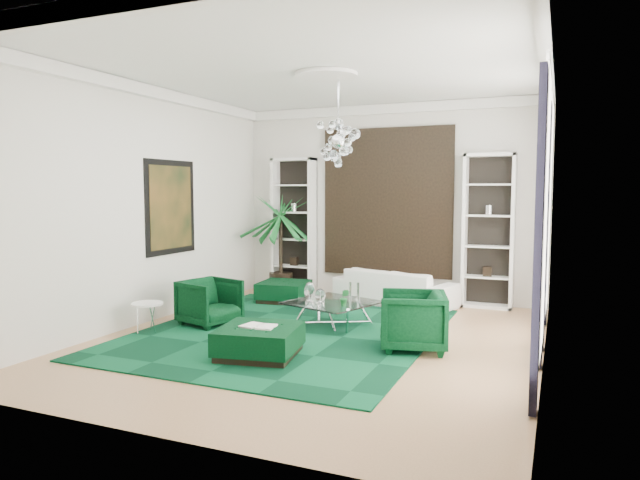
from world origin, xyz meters
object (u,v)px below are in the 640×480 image
at_px(armchair_right, 413,321).
at_px(coffee_table, 332,314).
at_px(ottoman_side, 284,292).
at_px(side_table, 148,318).
at_px(palm, 281,230).
at_px(ottoman_front, 259,342).
at_px(sofa, 395,287).
at_px(armchair_left, 210,302).

distance_m(armchair_right, coffee_table, 1.65).
relative_size(coffee_table, ottoman_side, 1.35).
height_order(side_table, palm, palm).
relative_size(ottoman_front, side_table, 2.10).
height_order(sofa, side_table, sofa).
xyz_separation_m(armchair_left, ottoman_side, (0.24, 2.14, -0.17)).
height_order(sofa, palm, palm).
xyz_separation_m(coffee_table, side_table, (-2.41, -1.42, 0.02)).
bearing_deg(ottoman_front, armchair_right, 32.05).
xyz_separation_m(coffee_table, palm, (-2.06, 2.32, 1.11)).
xyz_separation_m(ottoman_front, side_table, (-2.13, 0.42, 0.03)).
bearing_deg(ottoman_side, ottoman_front, -68.53).
distance_m(coffee_table, side_table, 2.80).
distance_m(sofa, palm, 2.68).
bearing_deg(side_table, ottoman_front, -11.06).
xyz_separation_m(ottoman_side, side_table, (-0.81, -2.94, 0.03)).
height_order(armchair_right, palm, palm).
bearing_deg(side_table, armchair_right, 9.85).
bearing_deg(armchair_right, palm, -146.15).
bearing_deg(sofa, armchair_left, 64.44).
relative_size(ottoman_side, palm, 0.33).
xyz_separation_m(armchair_right, ottoman_side, (-3.06, 2.27, -0.20)).
bearing_deg(ottoman_side, armchair_right, -36.57).
distance_m(armchair_right, ottoman_front, 2.06).
relative_size(armchair_right, ottoman_front, 0.89).
relative_size(sofa, palm, 0.86).
height_order(ottoman_side, palm, palm).
xyz_separation_m(coffee_table, ottoman_front, (-0.28, -1.83, -0.01)).
bearing_deg(ottoman_side, palm, 120.22).
xyz_separation_m(armchair_left, palm, (-0.22, 2.93, 0.95)).
height_order(armchair_right, ottoman_front, armchair_right).
bearing_deg(side_table, ottoman_side, 74.62).
xyz_separation_m(armchair_left, side_table, (-0.57, -0.80, -0.14)).
bearing_deg(coffee_table, armchair_right, -26.99).
xyz_separation_m(armchair_right, coffee_table, (-1.46, 0.74, -0.19)).
height_order(coffee_table, ottoman_front, coffee_table).
height_order(sofa, coffee_table, sofa).
bearing_deg(sofa, ottoman_side, 30.52).
bearing_deg(ottoman_front, palm, 113.24).
distance_m(armchair_left, ottoman_side, 2.16).
relative_size(armchair_left, ottoman_side, 0.92).
relative_size(armchair_left, palm, 0.31).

